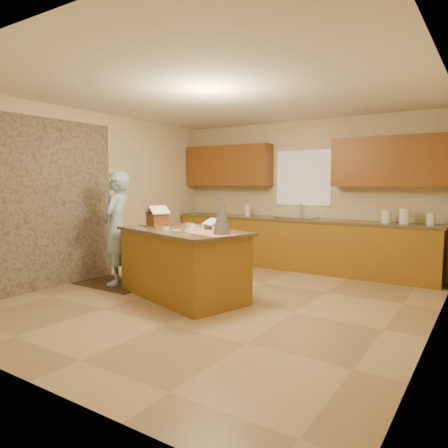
{
  "coord_description": "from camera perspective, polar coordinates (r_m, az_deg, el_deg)",
  "views": [
    {
      "loc": [
        2.99,
        -4.53,
        1.56
      ],
      "look_at": [
        -0.1,
        0.2,
        1.0
      ],
      "focal_mm": 33.35,
      "sensor_mm": 36.0,
      "label": 1
    }
  ],
  "objects": [
    {
      "name": "floor",
      "position": [
        5.65,
        -0.27,
        -10.37
      ],
      "size": [
        5.5,
        5.5,
        0.0
      ],
      "primitive_type": "plane",
      "color": "tan",
      "rests_on": "ground"
    },
    {
      "name": "upper_cabinet_left",
      "position": [
        8.44,
        0.58,
        7.97
      ],
      "size": [
        1.85,
        0.35,
        0.8
      ],
      "primitive_type": "cube",
      "color": "brown",
      "rests_on": "wall_back"
    },
    {
      "name": "back_counter_top",
      "position": [
        7.62,
        9.94,
        0.61
      ],
      "size": [
        4.85,
        0.63,
        0.04
      ],
      "primitive_type": "cube",
      "color": "brown",
      "rests_on": "back_counter_base"
    },
    {
      "name": "boy",
      "position": [
        6.54,
        -14.46,
        -0.54
      ],
      "size": [
        0.63,
        0.74,
        1.72
      ],
      "primitive_type": "imported",
      "rotation": [
        0.0,
        0.0,
        -1.15
      ],
      "color": "#8DB0C8",
      "rests_on": "rug"
    },
    {
      "name": "island_top",
      "position": [
        5.66,
        -5.78,
        -0.95
      ],
      "size": [
        2.11,
        1.5,
        0.04
      ],
      "primitive_type": "cube",
      "rotation": [
        0.0,
        0.0,
        -0.3
      ],
      "color": "brown",
      "rests_on": "island_base"
    },
    {
      "name": "wall_right",
      "position": [
        4.56,
        26.96,
        2.4
      ],
      "size": [
        5.5,
        5.5,
        0.0
      ],
      "primitive_type": "plane",
      "color": "beige",
      "rests_on": "floor"
    },
    {
      "name": "sink",
      "position": [
        7.62,
        9.94,
        0.54
      ],
      "size": [
        0.7,
        0.45,
        0.12
      ],
      "primitive_type": "cube",
      "color": "silver",
      "rests_on": "back_counter_top"
    },
    {
      "name": "window_curtain",
      "position": [
        7.84,
        10.82,
        6.22
      ],
      "size": [
        1.05,
        0.03,
        1.0
      ],
      "primitive_type": "cube",
      "color": "white",
      "rests_on": "wall_back"
    },
    {
      "name": "faucet",
      "position": [
        7.78,
        10.48,
        1.88
      ],
      "size": [
        0.03,
        0.03,
        0.28
      ],
      "primitive_type": "cylinder",
      "color": "silver",
      "rests_on": "back_counter_top"
    },
    {
      "name": "gingerbread_house",
      "position": [
        6.08,
        -9.13,
        0.91
      ],
      "size": [
        0.35,
        0.35,
        0.29
      ],
      "color": "brown",
      "rests_on": "baking_tray"
    },
    {
      "name": "wall_back",
      "position": [
        7.87,
        10.86,
        4.03
      ],
      "size": [
        5.5,
        5.5,
        0.0
      ],
      "primitive_type": "plane",
      "color": "beige",
      "rests_on": "floor"
    },
    {
      "name": "table_runner",
      "position": [
        5.29,
        -3.01,
        -1.14
      ],
      "size": [
        1.07,
        0.64,
        0.01
      ],
      "primitive_type": "cube",
      "rotation": [
        0.0,
        0.0,
        -0.3
      ],
      "color": "#B80D15",
      "rests_on": "island_top"
    },
    {
      "name": "canister_a",
      "position": [
        7.15,
        21.36,
        0.96
      ],
      "size": [
        0.15,
        0.15,
        0.21
      ],
      "primitive_type": "cylinder",
      "color": "white",
      "rests_on": "back_counter_top"
    },
    {
      "name": "upper_cabinet_right",
      "position": [
        7.25,
        21.89,
        7.94
      ],
      "size": [
        1.85,
        0.35,
        0.8
      ],
      "primitive_type": "cube",
      "color": "brown",
      "rests_on": "wall_back"
    },
    {
      "name": "tinsel_tree",
      "position": [
        5.03,
        -0.28,
        1.67
      ],
      "size": [
        0.28,
        0.28,
        0.56
      ],
      "primitive_type": "cone",
      "rotation": [
        0.0,
        0.0,
        -0.3
      ],
      "color": "silver",
      "rests_on": "island_top"
    },
    {
      "name": "island_base",
      "position": [
        5.73,
        -5.73,
        -5.59
      ],
      "size": [
        2.01,
        1.4,
        0.89
      ],
      "primitive_type": "cube",
      "rotation": [
        0.0,
        0.0,
        -0.3
      ],
      "color": "#94601E",
      "rests_on": "floor"
    },
    {
      "name": "rug",
      "position": [
        6.72,
        -14.56,
        -7.9
      ],
      "size": [
        1.17,
        0.76,
        0.01
      ],
      "primitive_type": "cube",
      "color": "black",
      "rests_on": "floor"
    },
    {
      "name": "baking_tray",
      "position": [
        6.09,
        -9.11,
        -0.21
      ],
      "size": [
        0.55,
        0.47,
        0.03
      ],
      "primitive_type": "cube",
      "rotation": [
        0.0,
        0.0,
        -0.3
      ],
      "color": "silver",
      "rests_on": "island_top"
    },
    {
      "name": "paper_towel",
      "position": [
        8.07,
        3.28,
        1.9
      ],
      "size": [
        0.1,
        0.1,
        0.22
      ],
      "primitive_type": "cylinder",
      "color": "white",
      "rests_on": "back_counter_top"
    },
    {
      "name": "ceiling",
      "position": [
        5.55,
        -0.28,
        17.52
      ],
      "size": [
        5.5,
        5.5,
        0.0
      ],
      "primitive_type": "plane",
      "color": "silver",
      "rests_on": "floor"
    },
    {
      "name": "candy_bowls",
      "position": [
        5.63,
        -4.44,
        -0.49
      ],
      "size": [
        0.75,
        0.69,
        0.06
      ],
      "color": "yellow",
      "rests_on": "island_top"
    },
    {
      "name": "cookbook",
      "position": [
        5.75,
        -1.76,
        0.29
      ],
      "size": [
        0.26,
        0.23,
        0.1
      ],
      "primitive_type": "cube",
      "rotation": [
        -1.13,
        0.0,
        -0.3
      ],
      "color": "white",
      "rests_on": "island_top"
    },
    {
      "name": "wall_left",
      "position": [
        7.12,
        -17.33,
        3.72
      ],
      "size": [
        5.5,
        5.5,
        0.0
      ],
      "primitive_type": "plane",
      "color": "beige",
      "rests_on": "floor"
    },
    {
      "name": "canister_c",
      "position": [
        7.05,
        26.51,
        0.62
      ],
      "size": [
        0.13,
        0.13,
        0.19
      ],
      "primitive_type": "cylinder",
      "color": "white",
      "rests_on": "back_counter_top"
    },
    {
      "name": "canister_b",
      "position": [
        7.1,
        23.55,
        1.0
      ],
      "size": [
        0.17,
        0.17,
        0.24
      ],
      "primitive_type": "cylinder",
      "color": "white",
      "rests_on": "back_counter_top"
    },
    {
      "name": "back_counter_base",
      "position": [
        7.68,
        9.88,
        -2.81
      ],
      "size": [
        4.8,
        0.6,
        0.88
      ],
      "primitive_type": "cube",
      "color": "#94601E",
      "rests_on": "floor"
    },
    {
      "name": "stone_accent",
      "position": [
        6.63,
        -22.54,
        2.55
      ],
      "size": [
        0.0,
        2.5,
        2.5
      ],
      "primitive_type": "plane",
      "rotation": [
        1.57,
        0.0,
        1.57
      ],
      "color": "gray",
      "rests_on": "wall_left"
    },
    {
      "name": "wall_front",
      "position": [
        3.49,
        -26.04,
        1.62
      ],
      "size": [
        5.5,
        5.5,
        0.0
      ],
      "primitive_type": "plane",
      "color": "beige",
      "rests_on": "floor"
    }
  ]
}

